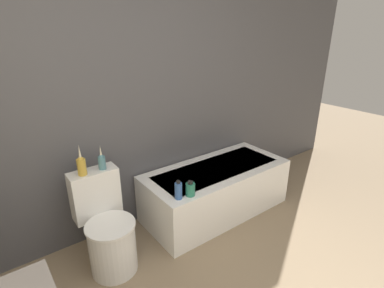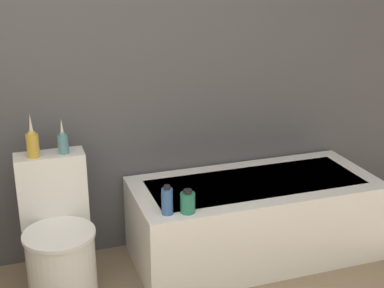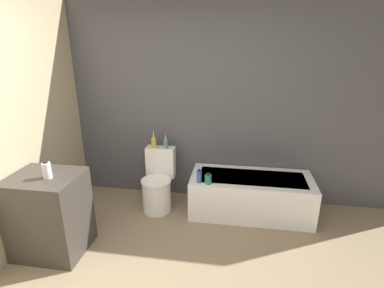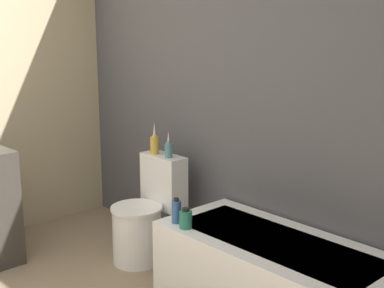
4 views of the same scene
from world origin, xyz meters
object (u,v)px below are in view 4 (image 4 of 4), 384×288
object	(u,v)px
vase_gold	(155,143)
toilet	(145,218)
vase_silver	(169,149)
shampoo_bottle_short	(186,219)
bathtub	(275,279)
shampoo_bottle_tall	(176,211)

from	to	relation	value
vase_gold	toilet	bearing A→B (deg)	-64.07
vase_gold	vase_silver	size ratio (longest dim) A/B	1.22
vase_gold	shampoo_bottle_short	bearing A→B (deg)	-25.64
shampoo_bottle_short	toilet	bearing A→B (deg)	163.59
bathtub	vase_silver	xyz separation A→B (m)	(-1.09, 0.11, 0.58)
toilet	shampoo_bottle_tall	world-z (taller)	toilet
bathtub	vase_silver	world-z (taller)	vase_silver
bathtub	toilet	distance (m)	1.17
vase_silver	shampoo_bottle_short	xyz separation A→B (m)	(0.58, -0.36, -0.28)
toilet	shampoo_bottle_short	size ratio (longest dim) A/B	5.89
bathtub	shampoo_bottle_tall	size ratio (longest dim) A/B	9.08
shampoo_bottle_tall	shampoo_bottle_short	distance (m)	0.11
vase_gold	shampoo_bottle_short	xyz separation A→B (m)	(0.74, -0.35, -0.30)
shampoo_bottle_tall	shampoo_bottle_short	world-z (taller)	shampoo_bottle_tall
bathtub	toilet	xyz separation A→B (m)	(-1.17, -0.06, 0.07)
toilet	shampoo_bottle_tall	size ratio (longest dim) A/B	4.71
vase_gold	vase_silver	bearing A→B (deg)	1.64
shampoo_bottle_short	bathtub	bearing A→B (deg)	26.12
toilet	vase_gold	distance (m)	0.55
bathtub	toilet	world-z (taller)	toilet
bathtub	vase_gold	bearing A→B (deg)	175.22
vase_silver	shampoo_bottle_tall	bearing A→B (deg)	-35.66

